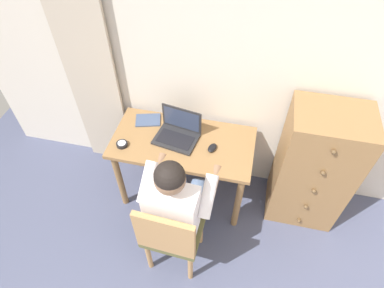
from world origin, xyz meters
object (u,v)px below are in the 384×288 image
(notebook_pad, at_px, (148,120))
(person_seated, at_px, (178,199))
(chair, at_px, (171,233))
(desk, at_px, (183,151))
(desk_clock, at_px, (122,144))
(computer_mouse, at_px, (212,148))
(dresser, at_px, (313,168))
(laptop, at_px, (178,132))

(notebook_pad, bearing_deg, person_seated, -72.79)
(chair, bearing_deg, desk, 96.28)
(desk_clock, relative_size, notebook_pad, 0.43)
(person_seated, xyz_separation_m, computer_mouse, (0.17, 0.47, 0.07))
(chair, bearing_deg, person_seated, 87.45)
(dresser, relative_size, desk_clock, 13.02)
(person_seated, distance_m, laptop, 0.58)
(dresser, xyz_separation_m, computer_mouse, (-0.83, -0.11, 0.17))
(laptop, distance_m, desk_clock, 0.46)
(desk, distance_m, person_seated, 0.52)
(laptop, distance_m, notebook_pad, 0.33)
(laptop, bearing_deg, desk_clock, -154.79)
(desk, xyz_separation_m, person_seated, (0.08, -0.51, 0.06))
(computer_mouse, xyz_separation_m, desk_clock, (-0.71, -0.12, -0.00))
(person_seated, bearing_deg, desk_clock, 147.04)
(dresser, xyz_separation_m, person_seated, (-0.99, -0.59, 0.10))
(person_seated, relative_size, computer_mouse, 12.09)
(desk, height_order, chair, chair)
(computer_mouse, bearing_deg, desk_clock, -153.25)
(person_seated, distance_m, computer_mouse, 0.51)
(desk, relative_size, notebook_pad, 5.51)
(person_seated, distance_m, notebook_pad, 0.80)
(dresser, distance_m, chair, 1.27)
(laptop, height_order, notebook_pad, laptop)
(computer_mouse, distance_m, notebook_pad, 0.63)
(computer_mouse, bearing_deg, dresser, 25.16)
(person_seated, relative_size, notebook_pad, 5.76)
(desk_clock, bearing_deg, laptop, 25.21)
(desk, height_order, desk_clock, desk_clock)
(notebook_pad, bearing_deg, desk, -41.25)
(dresser, distance_m, person_seated, 1.16)
(person_seated, height_order, desk_clock, person_seated)
(person_seated, bearing_deg, notebook_pad, 122.64)
(dresser, height_order, desk_clock, dresser)
(desk, bearing_deg, chair, -83.72)
(desk, distance_m, desk_clock, 0.51)
(dresser, bearing_deg, desk, -175.62)
(laptop, bearing_deg, computer_mouse, -14.25)
(dresser, bearing_deg, chair, -142.30)
(computer_mouse, height_order, notebook_pad, computer_mouse)
(desk, distance_m, computer_mouse, 0.28)
(laptop, relative_size, computer_mouse, 3.78)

